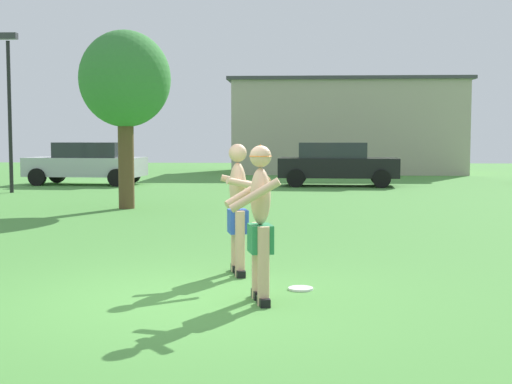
{
  "coord_description": "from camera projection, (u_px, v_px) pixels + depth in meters",
  "views": [
    {
      "loc": [
        1.22,
        -7.86,
        1.84
      ],
      "look_at": [
        0.65,
        2.46,
        1.02
      ],
      "focal_mm": 50.32,
      "sensor_mm": 36.0,
      "label": 1
    }
  ],
  "objects": [
    {
      "name": "lamp_post",
      "position": [
        9.0,
        94.0,
        22.8
      ],
      "size": [
        0.6,
        0.24,
        5.07
      ],
      "color": "black",
      "rests_on": "ground_plane"
    },
    {
      "name": "outbuilding_behind_lot",
      "position": [
        345.0,
        126.0,
        35.89
      ],
      "size": [
        11.35,
        6.51,
        4.56
      ],
      "color": "#B2A893",
      "rests_on": "ground_plane"
    },
    {
      "name": "car_black_near_post",
      "position": [
        337.0,
        163.0,
        26.09
      ],
      "size": [
        4.4,
        2.23,
        1.58
      ],
      "color": "black",
      "rests_on": "ground_plane"
    },
    {
      "name": "player_in_blue",
      "position": [
        238.0,
        206.0,
        9.44
      ],
      "size": [
        0.69,
        0.7,
        1.73
      ],
      "color": "black",
      "rests_on": "ground_plane"
    },
    {
      "name": "player_with_cap",
      "position": [
        260.0,
        216.0,
        7.85
      ],
      "size": [
        0.65,
        0.68,
        1.74
      ],
      "color": "black",
      "rests_on": "ground_plane"
    },
    {
      "name": "ground_plane",
      "position": [
        186.0,
        299.0,
        8.04
      ],
      "size": [
        80.0,
        80.0,
        0.0
      ],
      "primitive_type": "plane",
      "color": "#4C8E3D"
    },
    {
      "name": "car_silver_far_end",
      "position": [
        87.0,
        163.0,
        26.81
      ],
      "size": [
        4.42,
        2.29,
        1.58
      ],
      "color": "silver",
      "rests_on": "ground_plane"
    },
    {
      "name": "frisbee",
      "position": [
        301.0,
        289.0,
        8.55
      ],
      "size": [
        0.3,
        0.3,
        0.03
      ],
      "primitive_type": "cylinder",
      "color": "white",
      "rests_on": "ground_plane"
    },
    {
      "name": "tree_behind_players",
      "position": [
        125.0,
        81.0,
        17.81
      ],
      "size": [
        2.27,
        2.27,
        4.44
      ],
      "color": "brown",
      "rests_on": "ground_plane"
    }
  ]
}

